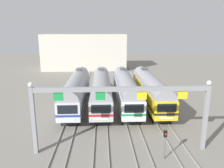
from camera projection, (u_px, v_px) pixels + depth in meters
ground_plane at (114, 105)px, 34.54m from camera, size 160.00×160.00×0.00m
track_bed at (110, 81)px, 51.02m from camera, size 13.00×70.00×0.15m
commuter_train_silver at (76, 89)px, 33.65m from camera, size 2.88×18.06×5.05m
commuter_train_stainless at (101, 89)px, 33.82m from camera, size 2.88×18.06×5.05m
commuter_train_white at (126, 89)px, 33.99m from camera, size 2.88×18.06×5.05m
commuter_train_yellow at (150, 88)px, 34.16m from camera, size 2.88×18.06×5.05m
catenary_gantry at (121, 101)px, 20.24m from camera, size 16.73×0.44×6.97m
yard_signal_mast at (165, 139)px, 19.55m from camera, size 0.28×0.35×2.88m
maintenance_building at (85, 52)px, 66.58m from camera, size 24.56×10.00×10.45m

